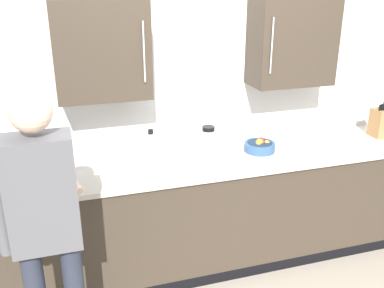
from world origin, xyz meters
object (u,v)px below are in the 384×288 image
Objects in this scene: fruit_bowl at (260,146)px; thermos_flask at (208,143)px; stock_pot at (151,150)px; knife_block at (379,123)px; microwave_oven at (15,161)px; person_figure at (45,222)px.

thermos_flask is (-0.44, -0.04, 0.09)m from fruit_bowl.
knife_block is (2.00, 0.04, -0.00)m from stock_pot.
knife_block reaches higher than stock_pot.
stock_pot is 2.00m from knife_block.
knife_block reaches higher than thermos_flask.
microwave_oven is at bearing 179.54° from fruit_bowl.
person_figure is at bearing -152.56° from fruit_bowl.
stock_pot reaches higher than thermos_flask.
fruit_bowl is 0.73× the size of knife_block.
fruit_bowl is 0.92× the size of thermos_flask.
person_figure is at bearing -162.80° from knife_block.
knife_block is (1.12, 0.01, 0.08)m from fruit_bowl.
person_figure reaches higher than thermos_flask.
stock_pot is at bearing -2.50° from microwave_oven.
stock_pot is 0.19× the size of person_figure.
microwave_oven is 2.48× the size of stock_pot.
knife_block is at bearing 0.62° from fruit_bowl.
microwave_oven is 1.80m from fruit_bowl.
stock_pot is (0.92, -0.04, -0.01)m from microwave_oven.
stock_pot is 0.99× the size of knife_block.
person_figure is (-0.72, -0.80, -0.00)m from stock_pot.
person_figure is (0.20, -0.84, -0.01)m from microwave_oven.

